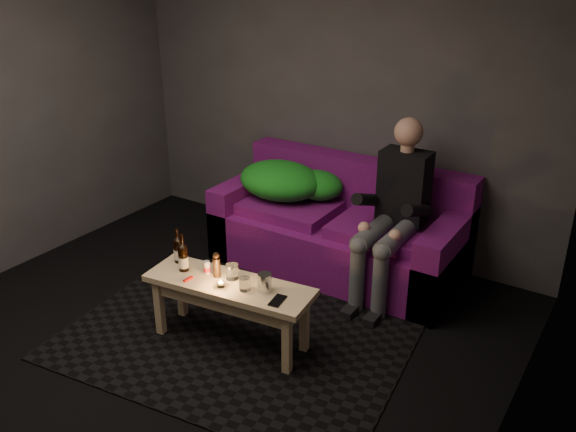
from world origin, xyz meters
name	(u,v)px	position (x,y,z in m)	size (l,w,h in m)	color
floor	(164,364)	(0.00, 0.00, 0.00)	(4.50, 4.50, 0.00)	black
room	(196,100)	(0.00, 0.47, 1.64)	(4.50, 4.50, 4.50)	silver
rug	(236,337)	(0.22, 0.48, 0.01)	(2.30, 1.67, 0.01)	black
sofa	(340,231)	(0.32, 1.82, 0.32)	(2.04, 0.92, 0.88)	#660D57
green_blanket	(288,181)	(-0.20, 1.81, 0.66)	(0.90, 0.61, 0.31)	#1A941C
person	(394,208)	(0.84, 1.65, 0.70)	(0.37, 0.85, 1.36)	black
coffee_table	(229,293)	(0.22, 0.43, 0.39)	(1.18, 0.49, 0.47)	#E9BB88
beer_bottle_a	(178,250)	(-0.25, 0.47, 0.56)	(0.06, 0.06, 0.25)	black
beer_bottle_b	(183,257)	(-0.14, 0.40, 0.57)	(0.07, 0.07, 0.27)	black
salt_shaker	(207,267)	(0.02, 0.45, 0.52)	(0.04, 0.04, 0.09)	silver
pepper_mill	(217,267)	(0.11, 0.45, 0.54)	(0.05, 0.05, 0.13)	black
tumbler_back	(232,272)	(0.21, 0.48, 0.52)	(0.09, 0.09, 0.10)	white
tealight	(221,284)	(0.21, 0.36, 0.49)	(0.05, 0.05, 0.04)	white
tumbler_front	(245,284)	(0.37, 0.41, 0.51)	(0.07, 0.07, 0.09)	white
steel_cup	(265,283)	(0.48, 0.47, 0.53)	(0.09, 0.09, 0.12)	silver
smartphone	(278,301)	(0.62, 0.41, 0.47)	(0.07, 0.14, 0.01)	black
red_lighter	(188,279)	(-0.03, 0.31, 0.48)	(0.02, 0.08, 0.01)	red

